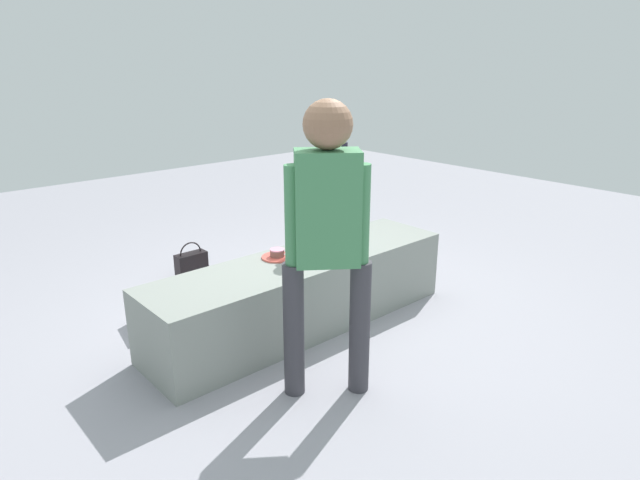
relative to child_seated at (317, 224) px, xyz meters
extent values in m
plane|color=#97959F|center=(-0.15, -0.02, -0.73)|extent=(12.00, 12.00, 0.00)
cube|color=gray|center=(-0.15, -0.02, -0.47)|extent=(2.33, 0.59, 0.51)
cylinder|color=navy|center=(-0.04, -0.10, -0.18)|extent=(0.13, 0.26, 0.08)
cylinder|color=navy|center=(0.08, -0.08, -0.18)|extent=(0.13, 0.26, 0.08)
cube|color=#3F87CE|center=(0.00, 0.02, -0.03)|extent=(0.23, 0.17, 0.28)
sphere|color=#8C664C|center=(0.00, 0.02, 0.19)|extent=(0.16, 0.16, 0.16)
cylinder|color=#8C664C|center=(-0.12, -0.01, -0.04)|extent=(0.05, 0.05, 0.21)
cylinder|color=#8C664C|center=(0.11, 0.04, -0.04)|extent=(0.05, 0.05, 0.21)
cylinder|color=#37353C|center=(-0.43, -0.85, -0.33)|extent=(0.12, 0.12, 0.79)
cylinder|color=#37353C|center=(-0.72, -0.63, -0.33)|extent=(0.12, 0.12, 0.79)
cube|color=#428554|center=(-0.58, -0.74, 0.37)|extent=(0.39, 0.36, 0.61)
sphere|color=#8C664C|center=(-0.58, -0.74, 0.80)|extent=(0.25, 0.25, 0.25)
cylinder|color=#428554|center=(-0.43, -0.85, 0.31)|extent=(0.09, 0.09, 0.57)
cylinder|color=#428554|center=(-0.72, -0.63, 0.31)|extent=(0.09, 0.09, 0.57)
cylinder|color=#E0594C|center=(-0.28, 0.10, -0.21)|extent=(0.22, 0.22, 0.01)
cylinder|color=#88554C|center=(-0.28, 0.10, -0.18)|extent=(0.10, 0.10, 0.04)
cylinder|color=pink|center=(-0.28, 0.10, -0.15)|extent=(0.10, 0.10, 0.01)
cube|color=silver|center=(-0.22, 0.09, -0.20)|extent=(0.11, 0.04, 0.00)
cube|color=#59C6B2|center=(-0.23, 0.53, -0.58)|extent=(0.22, 0.12, 0.29)
torus|color=white|center=(-0.28, 0.53, -0.43)|extent=(0.09, 0.01, 0.09)
torus|color=white|center=(-0.18, 0.53, -0.43)|extent=(0.09, 0.01, 0.09)
cylinder|color=black|center=(1.45, 1.25, -0.71)|extent=(0.36, 0.36, 0.04)
cylinder|color=black|center=(1.45, 1.25, -0.20)|extent=(0.11, 0.11, 0.98)
cylinder|color=silver|center=(0.27, 0.45, -0.66)|extent=(0.08, 0.08, 0.14)
cone|color=silver|center=(0.27, 0.45, -0.57)|extent=(0.07, 0.07, 0.03)
cylinder|color=blue|center=(0.27, 0.45, -0.55)|extent=(0.03, 0.03, 0.01)
cylinder|color=silver|center=(0.81, 0.66, -0.65)|extent=(0.07, 0.07, 0.16)
cone|color=silver|center=(0.81, 0.66, -0.56)|extent=(0.06, 0.06, 0.03)
cylinder|color=blue|center=(0.81, 0.66, -0.53)|extent=(0.03, 0.03, 0.02)
cylinder|color=red|center=(-0.05, 0.76, -0.67)|extent=(0.07, 0.07, 0.10)
cube|color=white|center=(-0.94, 0.66, -0.66)|extent=(0.38, 0.38, 0.14)
cube|color=black|center=(-0.33, 1.27, -0.60)|extent=(0.27, 0.11, 0.24)
torus|color=black|center=(-0.33, 1.27, -0.48)|extent=(0.20, 0.01, 0.20)
camera|label=1|loc=(-2.42, -2.76, 1.11)|focal=30.61mm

